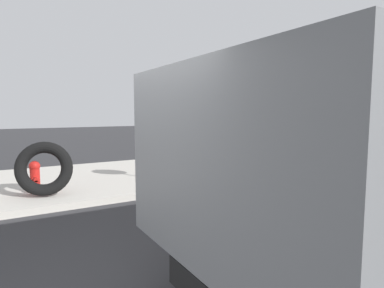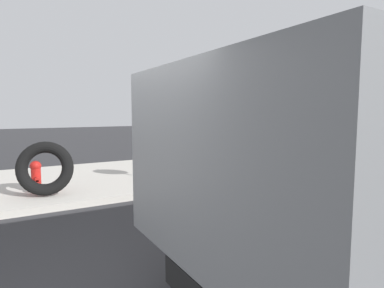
# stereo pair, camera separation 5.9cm
# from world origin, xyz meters

# --- Properties ---
(sidewalk_curb) EXTENTS (36.00, 5.00, 0.15)m
(sidewalk_curb) POSITION_xyz_m (0.00, 6.50, 0.07)
(sidewalk_curb) COLOR #BCB7AD
(sidewalk_curb) RESTS_ON ground
(fire_hydrant) EXTENTS (0.24, 0.55, 0.74)m
(fire_hydrant) POSITION_xyz_m (-0.16, 5.26, 0.55)
(fire_hydrant) COLOR red
(fire_hydrant) RESTS_ON sidewalk_curb
(loose_tire) EXTENTS (1.29, 0.78, 1.23)m
(loose_tire) POSITION_xyz_m (0.00, 4.87, 0.76)
(loose_tire) COLOR black
(loose_tire) RESTS_ON sidewalk_curb
(stop_sign) EXTENTS (0.76, 0.08, 2.28)m
(stop_sign) POSITION_xyz_m (3.28, 4.30, 1.74)
(stop_sign) COLOR gray
(stop_sign) RESTS_ON sidewalk_curb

